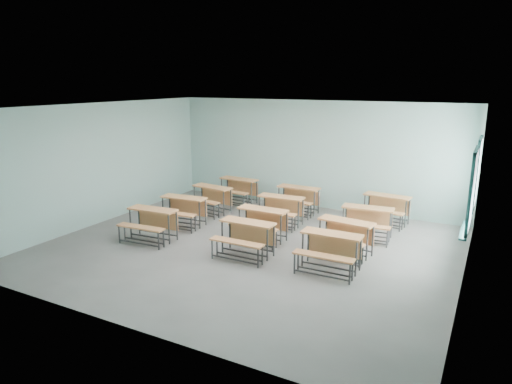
% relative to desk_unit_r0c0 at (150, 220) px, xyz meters
% --- Properties ---
extents(room, '(9.04, 8.04, 3.24)m').
position_rel_desk_unit_r0c0_xyz_m(room, '(2.42, 0.74, 1.09)').
color(room, gray).
rests_on(room, ground).
extents(desk_unit_r0c0, '(1.27, 0.90, 0.76)m').
position_rel_desk_unit_r0c0_xyz_m(desk_unit_r0c0, '(0.00, 0.00, 0.00)').
color(desk_unit_r0c0, '#CF834B').
rests_on(desk_unit_r0c0, ground).
extents(desk_unit_r0c1, '(1.23, 0.82, 0.76)m').
position_rel_desk_unit_r0c0_xyz_m(desk_unit_r0c1, '(2.50, 0.18, 0.00)').
color(desk_unit_r0c1, '#CF834B').
rests_on(desk_unit_r0c1, ground).
extents(desk_unit_r0c2, '(1.24, 0.84, 0.76)m').
position_rel_desk_unit_r0c0_xyz_m(desk_unit_r0c2, '(4.39, 0.29, 0.00)').
color(desk_unit_r0c2, '#CF834B').
rests_on(desk_unit_r0c2, ground).
extents(desk_unit_r1c0, '(1.29, 0.92, 0.76)m').
position_rel_desk_unit_r0c0_xyz_m(desk_unit_r1c0, '(-0.03, 1.27, 0.00)').
color(desk_unit_r1c0, '#CF834B').
rests_on(desk_unit_r1c0, ground).
extents(desk_unit_r1c1, '(1.23, 0.84, 0.76)m').
position_rel_desk_unit_r0c0_xyz_m(desk_unit_r1c1, '(2.34, 1.24, 0.00)').
color(desk_unit_r1c1, '#CF834B').
rests_on(desk_unit_r1c1, ground).
extents(desk_unit_r1c2, '(1.31, 0.96, 0.76)m').
position_rel_desk_unit_r0c0_xyz_m(desk_unit_r1c2, '(4.38, 1.26, 0.00)').
color(desk_unit_r1c2, '#CF834B').
rests_on(desk_unit_r1c2, ground).
extents(desk_unit_r2c0, '(1.32, 0.98, 0.76)m').
position_rel_desk_unit_r0c0_xyz_m(desk_unit_r2c0, '(-0.06, 2.65, 0.00)').
color(desk_unit_r2c0, '#CF834B').
rests_on(desk_unit_r2c0, ground).
extents(desk_unit_r2c1, '(1.25, 0.86, 0.76)m').
position_rel_desk_unit_r0c0_xyz_m(desk_unit_r2c1, '(2.22, 2.54, 0.00)').
color(desk_unit_r2c1, '#CF834B').
rests_on(desk_unit_r2c1, ground).
extents(desk_unit_r2c2, '(1.29, 0.92, 0.76)m').
position_rel_desk_unit_r0c0_xyz_m(desk_unit_r2c2, '(4.55, 2.56, 0.00)').
color(desk_unit_r2c2, '#CF834B').
rests_on(desk_unit_r2c2, ground).
extents(desk_unit_r3c0, '(1.28, 0.90, 0.76)m').
position_rel_desk_unit_r0c0_xyz_m(desk_unit_r3c0, '(0.09, 3.96, 0.00)').
color(desk_unit_r3c0, '#CF834B').
rests_on(desk_unit_r3c0, ground).
extents(desk_unit_r3c1, '(1.25, 0.86, 0.76)m').
position_rel_desk_unit_r0c0_xyz_m(desk_unit_r3c1, '(2.20, 3.78, 0.00)').
color(desk_unit_r3c1, '#CF834B').
rests_on(desk_unit_r3c1, ground).
extents(desk_unit_r3c2, '(1.31, 0.95, 0.76)m').
position_rel_desk_unit_r0c0_xyz_m(desk_unit_r3c2, '(4.68, 3.98, 0.00)').
color(desk_unit_r3c2, '#CF834B').
rests_on(desk_unit_r3c2, ground).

